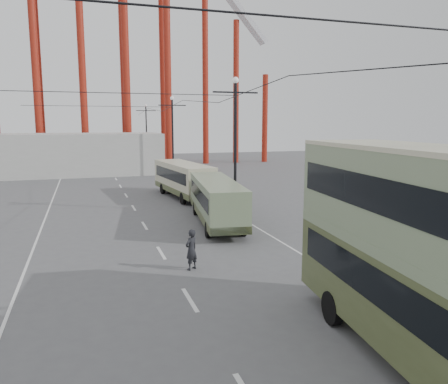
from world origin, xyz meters
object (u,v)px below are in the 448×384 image
object	(u,v)px
pedestrian	(191,250)
single_decker_cream	(183,178)
double_decker_bus	(436,251)
single_decker_green	(216,200)

from	to	relation	value
pedestrian	single_decker_cream	bearing A→B (deg)	-135.98
double_decker_bus	pedestrian	world-z (taller)	double_decker_bus
single_decker_green	pedestrian	distance (m)	8.74
single_decker_cream	single_decker_green	bearing A→B (deg)	-97.22
double_decker_bus	pedestrian	xyz separation A→B (m)	(-3.83, 9.46, -2.29)
single_decker_green	pedestrian	size ratio (longest dim) A/B	5.60
single_decker_cream	pedestrian	world-z (taller)	single_decker_cream
double_decker_bus	single_decker_cream	xyz separation A→B (m)	(-0.11, 27.68, -1.53)
double_decker_bus	single_decker_green	xyz separation A→B (m)	(-0.30, 17.43, -1.63)
double_decker_bus	pedestrian	size ratio (longest dim) A/B	6.09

